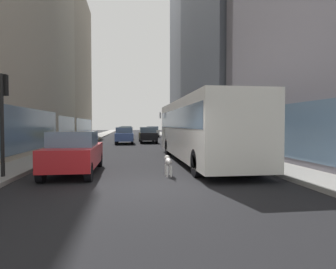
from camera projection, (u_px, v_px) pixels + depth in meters
ground_plane at (134, 137)px, 43.18m from camera, size 120.00×120.00×0.00m
sidewalk_left at (95, 137)px, 42.42m from camera, size 2.40×110.00×0.15m
sidewalk_right at (172, 137)px, 43.94m from camera, size 2.40×110.00×0.15m
building_left_far at (59, 64)px, 46.43m from camera, size 8.05×17.60×23.22m
building_right_mid at (250, 45)px, 30.30m from camera, size 11.86×16.42×20.57m
building_right_far at (204, 55)px, 48.96m from camera, size 8.89×19.40×27.60m
transit_bus at (200, 127)px, 14.51m from camera, size 2.78×11.53×3.05m
car_white_van at (152, 132)px, 44.34m from camera, size 1.78×4.73×1.62m
car_blue_hatchback at (124, 135)px, 28.41m from camera, size 1.72×3.96×1.62m
car_black_suv at (148, 135)px, 30.25m from camera, size 1.73×4.78×1.62m
car_yellow_taxi at (126, 133)px, 37.64m from camera, size 1.80×4.24×1.62m
car_silver_sedan at (126, 131)px, 50.51m from camera, size 1.91×4.33×1.62m
car_red_coupe at (75, 152)px, 10.97m from camera, size 1.71×4.26×1.62m
dalmatian_dog at (168, 162)px, 10.53m from camera, size 0.22×0.96×0.72m
pedestrian_with_handbag at (249, 140)px, 16.46m from camera, size 0.45×0.34×1.69m
pedestrian_in_coat at (244, 140)px, 16.50m from camera, size 0.34×0.34×1.69m
traffic_light_near at (3, 108)px, 9.59m from camera, size 0.24×0.41×3.40m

